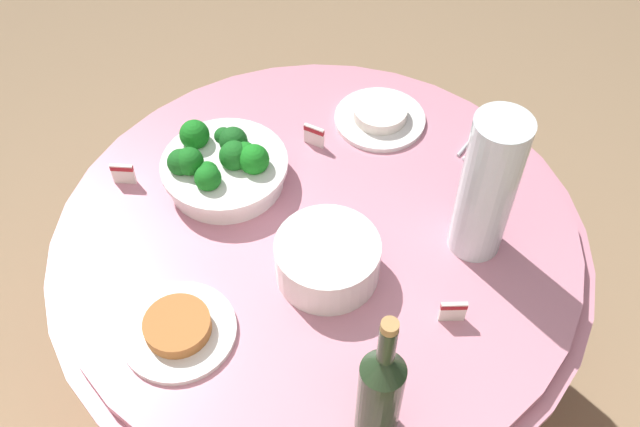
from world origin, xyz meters
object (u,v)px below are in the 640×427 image
at_px(serving_tongs, 480,141).
at_px(label_placard_front, 314,135).
at_px(food_plate_rice, 380,116).
at_px(label_placard_rear, 453,311).
at_px(label_placard_mid, 123,173).
at_px(decorative_fruit_vase, 486,194).
at_px(food_plate_peanuts, 178,329).
at_px(plate_stack, 327,259).
at_px(wine_bottle, 380,391).
at_px(broccoli_bowl, 224,165).

relative_size(serving_tongs, label_placard_front, 2.96).
relative_size(food_plate_rice, label_placard_rear, 4.00).
xyz_separation_m(serving_tongs, label_placard_rear, (0.04, 0.50, 0.03)).
height_order(label_placard_mid, label_placard_rear, same).
height_order(decorative_fruit_vase, food_plate_rice, decorative_fruit_vase).
xyz_separation_m(food_plate_peanuts, label_placard_front, (-0.17, -0.54, 0.02)).
bearing_deg(food_plate_rice, serving_tongs, 171.89).
xyz_separation_m(decorative_fruit_vase, label_placard_rear, (0.04, 0.20, -0.12)).
xyz_separation_m(plate_stack, decorative_fruit_vase, (-0.29, -0.13, 0.11)).
distance_m(plate_stack, label_placard_rear, 0.26).
relative_size(wine_bottle, label_placard_mid, 6.11).
distance_m(plate_stack, label_placard_mid, 0.51).
bearing_deg(serving_tongs, plate_stack, 55.42).
bearing_deg(serving_tongs, decorative_fruit_vase, 88.88).
relative_size(plate_stack, food_plate_rice, 0.95).
distance_m(plate_stack, decorative_fruit_vase, 0.33).
xyz_separation_m(plate_stack, label_placard_rear, (-0.25, 0.07, -0.01)).
bearing_deg(label_placard_rear, serving_tongs, -94.88).
height_order(serving_tongs, label_placard_front, label_placard_front).
bearing_deg(label_placard_front, label_placard_mid, 25.42).
relative_size(wine_bottle, label_placard_front, 6.11).
height_order(plate_stack, food_plate_rice, plate_stack).
relative_size(serving_tongs, label_placard_mid, 2.96).
xyz_separation_m(plate_stack, food_plate_peanuts, (0.26, 0.19, -0.03)).
distance_m(broccoli_bowl, food_plate_peanuts, 0.40).
bearing_deg(broccoli_bowl, serving_tongs, -158.88).
distance_m(broccoli_bowl, serving_tongs, 0.60).
height_order(plate_stack, serving_tongs, plate_stack).
bearing_deg(label_placard_mid, wine_bottle, 142.65).
relative_size(food_plate_peanuts, label_placard_mid, 4.00).
height_order(serving_tongs, food_plate_peanuts, food_plate_peanuts).
bearing_deg(label_placard_rear, label_placard_front, -51.40).
height_order(food_plate_rice, label_placard_rear, label_placard_rear).
distance_m(decorative_fruit_vase, label_placard_front, 0.46).
bearing_deg(food_plate_peanuts, serving_tongs, -131.89).
height_order(food_plate_peanuts, label_placard_rear, label_placard_rear).
distance_m(broccoli_bowl, food_plate_rice, 0.41).
bearing_deg(plate_stack, broccoli_bowl, -38.59).
bearing_deg(food_plate_peanuts, broccoli_bowl, -88.51).
relative_size(food_plate_peanuts, label_placard_front, 4.00).
bearing_deg(wine_bottle, plate_stack, -66.20).
xyz_separation_m(broccoli_bowl, serving_tongs, (-0.56, -0.22, -0.04)).
height_order(decorative_fruit_vase, label_placard_front, decorative_fruit_vase).
bearing_deg(wine_bottle, food_plate_rice, -84.09).
distance_m(plate_stack, label_placard_front, 0.37).
bearing_deg(food_plate_rice, food_plate_peanuts, 64.44).
height_order(label_placard_front, label_placard_mid, same).
xyz_separation_m(plate_stack, serving_tongs, (-0.30, -0.43, -0.04)).
height_order(plate_stack, decorative_fruit_vase, decorative_fruit_vase).
bearing_deg(wine_bottle, serving_tongs, -102.40).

